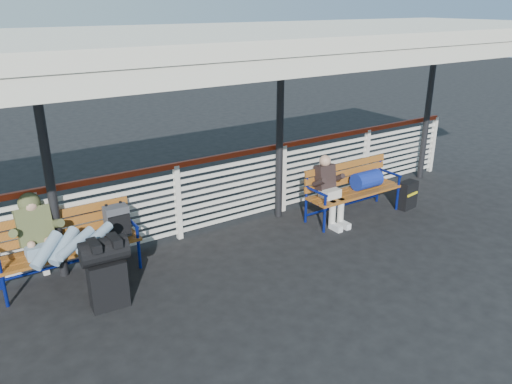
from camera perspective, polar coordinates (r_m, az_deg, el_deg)
ground at (r=6.49m, az=-1.29°, el=-11.47°), size 60.00×60.00×0.00m
fence at (r=7.69m, az=-8.93°, el=-0.81°), size 12.08×0.08×1.24m
canopy at (r=6.25m, az=-5.98°, el=16.81°), size 12.60×3.60×3.16m
luggage_stack at (r=6.25m, az=-16.73°, el=-8.54°), size 0.57×0.34×0.91m
bench_left at (r=7.04m, az=-19.31°, el=-4.56°), size 1.80×0.56×0.92m
bench_right at (r=8.71m, az=11.54°, el=1.05°), size 1.80×0.56×0.92m
traveler_man at (r=6.62m, az=-21.49°, el=-5.07°), size 0.93×1.51×0.77m
companion_person at (r=8.26m, az=8.40°, el=0.29°), size 0.32×0.66×1.15m
suitcase_side at (r=9.30m, az=16.91°, el=-0.33°), size 0.38×0.26×0.50m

